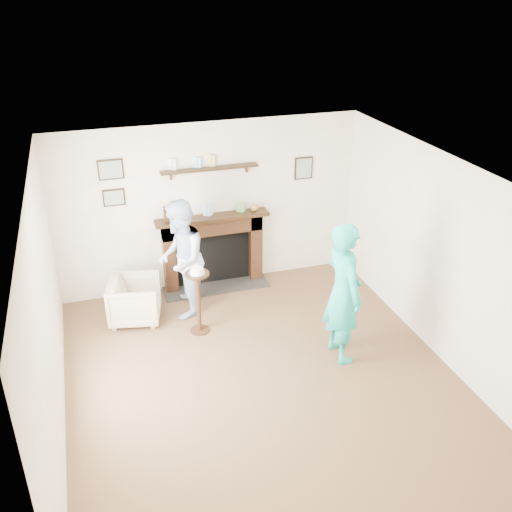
# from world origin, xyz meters

# --- Properties ---
(ground) EXTENTS (5.00, 5.00, 0.00)m
(ground) POSITION_xyz_m (0.00, 0.00, 0.00)
(ground) COLOR brown
(ground) RESTS_ON ground
(room_shell) EXTENTS (4.54, 5.02, 2.52)m
(room_shell) POSITION_xyz_m (-0.00, 0.69, 1.62)
(room_shell) COLOR beige
(room_shell) RESTS_ON ground
(armchair) EXTENTS (0.81, 0.80, 0.62)m
(armchair) POSITION_xyz_m (-1.26, 1.75, 0.00)
(armchair) COLOR tan
(armchair) RESTS_ON ground
(man) EXTENTS (0.83, 0.95, 1.67)m
(man) POSITION_xyz_m (-0.60, 1.74, 0.00)
(man) COLOR silver
(man) RESTS_ON ground
(woman) EXTENTS (0.47, 0.68, 1.80)m
(woman) POSITION_xyz_m (1.07, 0.17, 0.00)
(woman) COLOR #21ABBC
(woman) RESTS_ON ground
(pedestal_table) EXTENTS (0.32, 0.32, 1.01)m
(pedestal_table) POSITION_xyz_m (-0.49, 1.21, 0.62)
(pedestal_table) COLOR black
(pedestal_table) RESTS_ON ground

